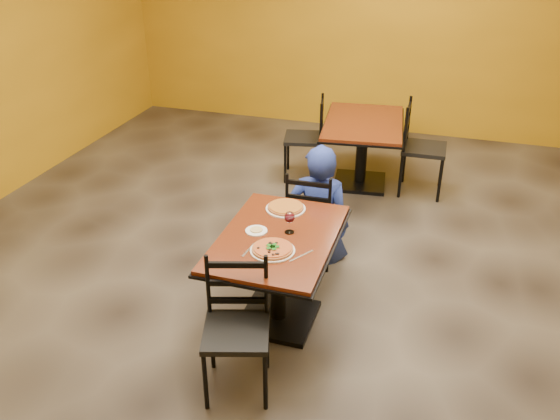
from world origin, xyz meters
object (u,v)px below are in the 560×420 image
(chair_main_near, at_px, (236,333))
(chair_main_far, at_px, (312,214))
(table_second, at_px, (363,138))
(side_plate, at_px, (256,231))
(plate_main, at_px, (273,250))
(wine_glass, at_px, (290,221))
(pizza_far, at_px, (286,207))
(chair_second_left, at_px, (304,138))
(chair_second_right, at_px, (424,149))
(diner, at_px, (319,203))
(pizza_main, at_px, (273,248))
(table_main, at_px, (278,259))
(plate_far, at_px, (286,209))

(chair_main_near, relative_size, chair_main_far, 1.03)
(table_second, relative_size, side_plate, 8.50)
(chair_main_far, xyz_separation_m, plate_main, (0.01, -1.14, 0.31))
(wine_glass, bearing_deg, table_second, 88.03)
(table_second, height_order, pizza_far, pizza_far)
(chair_main_far, relative_size, chair_second_left, 0.94)
(wine_glass, bearing_deg, chair_second_right, 73.43)
(side_plate, bearing_deg, chair_main_near, -80.43)
(diner, xyz_separation_m, plate_main, (-0.04, -1.21, 0.22))
(chair_second_left, bearing_deg, pizza_far, -0.09)
(chair_second_left, distance_m, pizza_main, 2.90)
(wine_glass, bearing_deg, plate_main, -97.56)
(chair_main_near, height_order, wine_glass, wine_glass)
(diner, bearing_deg, plate_main, 84.11)
(table_main, bearing_deg, pizza_far, 99.07)
(chair_second_right, distance_m, plate_main, 2.95)
(chair_second_left, height_order, chair_second_right, chair_second_right)
(chair_main_far, distance_m, chair_second_left, 1.77)
(table_main, xyz_separation_m, chair_main_far, (0.02, 0.94, -0.11))
(pizza_far, bearing_deg, side_plate, -104.72)
(plate_far, bearing_deg, chair_main_far, 80.97)
(plate_main, relative_size, pizza_main, 1.09)
(plate_far, relative_size, wine_glass, 1.72)
(table_main, height_order, chair_second_right, chair_second_right)
(table_second, height_order, chair_main_near, chair_main_near)
(chair_main_near, bearing_deg, table_second, 69.85)
(table_second, bearing_deg, pizza_main, -92.52)
(pizza_far, bearing_deg, diner, 77.81)
(side_plate, bearing_deg, wine_glass, 14.30)
(table_second, bearing_deg, chair_main_near, -93.23)
(plate_main, xyz_separation_m, side_plate, (-0.20, 0.22, 0.00))
(chair_second_left, distance_m, chair_second_right, 1.34)
(chair_second_left, distance_m, plate_far, 2.28)
(chair_second_right, bearing_deg, chair_main_near, 164.36)
(chair_main_near, bearing_deg, table_main, 70.16)
(pizza_main, height_order, wine_glass, wine_glass)
(chair_second_left, bearing_deg, diner, 8.04)
(diner, bearing_deg, chair_main_near, 82.48)
(pizza_far, bearing_deg, plate_main, -81.45)
(chair_main_near, relative_size, pizza_far, 3.26)
(chair_second_left, bearing_deg, table_main, -0.47)
(side_plate, distance_m, wine_glass, 0.25)
(pizza_main, bearing_deg, table_second, 87.48)
(chair_second_right, bearing_deg, pizza_far, 156.85)
(plate_main, bearing_deg, diner, 88.31)
(chair_second_left, distance_m, pizza_far, 2.28)
(chair_main_near, xyz_separation_m, chair_main_far, (0.06, 1.69, -0.01))
(chair_main_far, relative_size, plate_far, 2.87)
(side_plate, relative_size, wine_glass, 0.89)
(chair_main_far, relative_size, pizza_main, 3.13)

